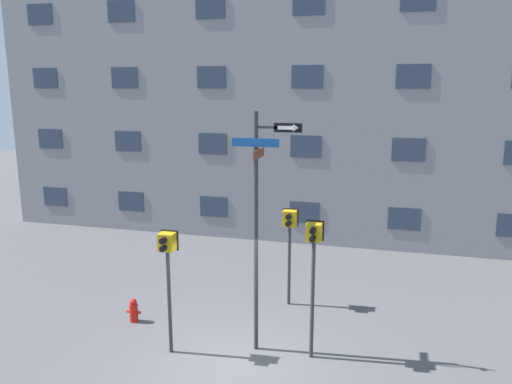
% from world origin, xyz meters
% --- Properties ---
extents(ground_plane, '(60.00, 60.00, 0.00)m').
position_xyz_m(ground_plane, '(0.00, 0.00, 0.00)').
color(ground_plane, '#515154').
extents(building_facade, '(24.00, 0.64, 11.81)m').
position_xyz_m(building_facade, '(-0.00, 8.71, 5.91)').
color(building_facade, gray).
rests_on(building_facade, ground_plane).
extents(street_sign_pole, '(1.41, 0.79, 5.11)m').
position_xyz_m(street_sign_pole, '(0.28, 0.84, 3.01)').
color(street_sign_pole, '#2D2D33').
rests_on(street_sign_pole, ground_plane).
extents(pedestrian_signal_left, '(0.38, 0.40, 2.68)m').
position_xyz_m(pedestrian_signal_left, '(-1.52, 0.24, 2.10)').
color(pedestrian_signal_left, '#2D2D33').
rests_on(pedestrian_signal_left, ground_plane).
extents(pedestrian_signal_right, '(0.37, 0.40, 2.95)m').
position_xyz_m(pedestrian_signal_right, '(1.42, 0.81, 2.28)').
color(pedestrian_signal_right, '#2D2D33').
rests_on(pedestrian_signal_right, ground_plane).
extents(pedestrian_signal_across, '(0.40, 0.40, 2.55)m').
position_xyz_m(pedestrian_signal_across, '(0.45, 3.26, 2.02)').
color(pedestrian_signal_across, '#2D2D33').
rests_on(pedestrian_signal_across, ground_plane).
extents(fire_hydrant, '(0.36, 0.20, 0.58)m').
position_xyz_m(fire_hydrant, '(-2.98, 1.33, 0.28)').
color(fire_hydrant, red).
rests_on(fire_hydrant, ground_plane).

